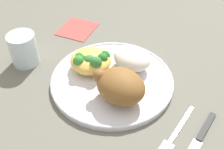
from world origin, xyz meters
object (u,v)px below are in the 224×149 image
roasted_chicken (120,86)px  water_glass (24,49)px  napkin (77,29)px  rice_pile (132,58)px  knife (199,139)px  plate (112,80)px  fork (176,132)px  mac_cheese_with_broccoli (90,61)px

roasted_chicken → water_glass: bearing=7.2°
water_glass → napkin: (0.00, -0.19, -0.04)m
rice_pile → napkin: bearing=-13.5°
knife → water_glass: (0.45, 0.04, 0.04)m
plate → fork: 0.19m
mac_cheese_with_broccoli → knife: (-0.29, 0.02, -0.03)m
roasted_chicken → fork: bearing=179.7°
napkin → knife: bearing=162.1°
knife → napkin: 0.47m
roasted_chicken → rice_pile: 0.11m
plate → mac_cheese_with_broccoli: mac_cheese_with_broccoli is taller
roasted_chicken → rice_pile: roasted_chicken is taller
fork → water_glass: water_glass is taller
water_glass → mac_cheese_with_broccoli: bearing=-156.5°
roasted_chicken → rice_pile: (0.04, -0.10, -0.01)m
fork → rice_pile: bearing=-30.0°
roasted_chicken → plate: bearing=-37.3°
napkin → mac_cheese_with_broccoli: bearing=142.3°
rice_pile → plate: bearing=79.1°
rice_pile → water_glass: size_ratio=1.14×
roasted_chicken → mac_cheese_with_broccoli: size_ratio=1.16×
rice_pile → napkin: (0.23, -0.06, -0.04)m
water_glass → roasted_chicken: bearing=-172.8°
plate → fork: size_ratio=2.00×
mac_cheese_with_broccoli → water_glass: (0.16, 0.07, 0.00)m
knife → water_glass: water_glass is taller
mac_cheese_with_broccoli → knife: 0.29m
rice_pile → knife: (-0.22, 0.09, -0.03)m
roasted_chicken → water_glass: size_ratio=1.41×
water_glass → plate: bearing=-161.8°
plate → mac_cheese_with_broccoli: bearing=3.4°
rice_pile → mac_cheese_with_broccoli: mac_cheese_with_broccoli is taller
water_glass → rice_pile: bearing=-149.7°
fork → water_glass: bearing=4.7°
roasted_chicken → mac_cheese_with_broccoli: (0.11, -0.03, -0.01)m
roasted_chicken → rice_pile: size_ratio=1.23×
mac_cheese_with_broccoli → roasted_chicken: bearing=162.8°
plate → napkin: 0.25m
fork → napkin: bearing=-21.1°
fork → water_glass: size_ratio=1.77×
mac_cheese_with_broccoli → water_glass: 0.17m
roasted_chicken → napkin: (0.27, -0.16, -0.05)m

